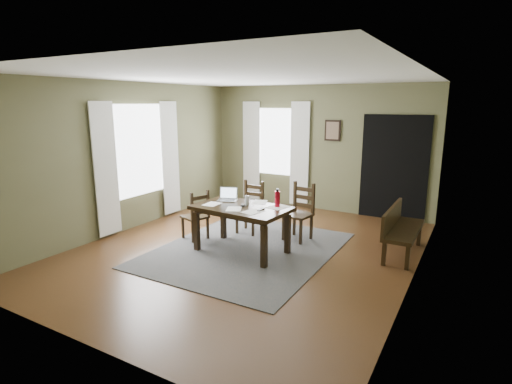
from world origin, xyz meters
The scene contains 26 objects.
ground centered at (0.00, 0.00, -0.01)m, with size 5.00×6.00×0.01m.
room_shell centered at (0.00, 0.00, 1.80)m, with size 5.02×6.02×2.71m.
rug centered at (0.00, 0.00, 0.01)m, with size 2.60×3.20×0.01m.
dining_table centered at (-0.03, -0.11, 0.66)m, with size 1.53×0.99×0.74m.
chair_end centered at (-1.01, 0.00, 0.43)m, with size 0.48×0.48×0.87m.
chair_back_left centered at (-0.41, 0.82, 0.46)m, with size 0.42×0.42×0.93m.
chair_back_right centered at (0.52, 0.89, 0.48)m, with size 0.48×0.48×0.98m.
bench centered at (2.15, 1.02, 0.45)m, with size 0.43×1.34×0.75m.
laptop centered at (-0.44, 0.14, 0.80)m, with size 0.37×0.33×0.21m.
computer_mouse centered at (-0.01, -0.09, 0.76)m, with size 0.05×0.09×0.03m, color #3F3F42.
tv_remote centered at (0.34, -0.15, 0.76)m, with size 0.05×0.17×0.02m, color black.
drinking_glass centered at (0.00, 0.02, 0.82)m, with size 0.07×0.07×0.15m, color silver.
water_bottle centered at (0.47, 0.15, 0.88)m, with size 0.11×0.11×0.28m.
paper_a centered at (-0.51, -0.22, 0.75)m, with size 0.22×0.29×0.00m, color white.
paper_b centered at (0.28, -0.30, 0.75)m, with size 0.23×0.30×0.00m, color white.
paper_c centered at (0.09, 0.27, 0.75)m, with size 0.21×0.28×0.00m, color white.
paper_d centered at (0.49, 0.13, 0.75)m, with size 0.25×0.33×0.00m, color white.
paper_e centered at (-0.05, -0.30, 0.75)m, with size 0.22×0.29×0.00m, color white.
window_left centered at (-2.47, 0.20, 1.45)m, with size 0.01×1.30×1.70m.
window_back centered at (-1.00, 2.97, 1.45)m, with size 1.00×0.01×1.50m.
curtain_left_near centered at (-2.44, -0.62, 1.20)m, with size 0.03×0.48×2.30m.
curtain_left_far centered at (-2.44, 1.02, 1.20)m, with size 0.03×0.48×2.30m.
curtain_back_left centered at (-1.62, 2.94, 1.20)m, with size 0.44×0.03×2.30m.
curtain_back_right centered at (-0.38, 2.94, 1.20)m, with size 0.44×0.03×2.30m.
framed_picture centered at (0.35, 2.97, 1.75)m, with size 0.34×0.03×0.44m.
doorway_back centered at (1.65, 2.97, 1.05)m, with size 1.30×0.03×2.10m.
Camera 1 is at (3.12, -5.22, 2.32)m, focal length 28.00 mm.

